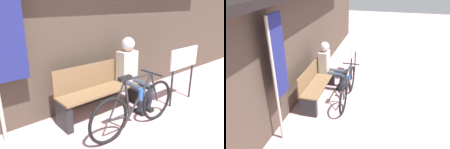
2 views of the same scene
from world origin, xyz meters
TOP-DOWN VIEW (x-y plane):
  - storefront_wall at (0.00, 2.64)m, footprint 12.00×0.56m
  - park_bench_near at (0.21, 2.19)m, footprint 1.56×0.42m
  - bicycle at (0.26, 1.46)m, footprint 1.65×0.40m
  - person_seated at (0.78, 2.07)m, footprint 0.34×0.66m
  - banner_pole at (-1.14, 2.37)m, footprint 0.45×0.05m
  - signboard at (1.62, 1.58)m, footprint 0.78×0.04m

SIDE VIEW (x-z plane):
  - bicycle at x=0.26m, z-range -0.08..0.80m
  - park_bench_near at x=0.21m, z-range -0.03..0.83m
  - person_seated at x=0.78m, z-range 0.09..1.33m
  - signboard at x=1.62m, z-range 0.25..1.29m
  - banner_pole at x=-1.14m, z-range 0.28..2.55m
  - storefront_wall at x=0.00m, z-range 0.06..3.26m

